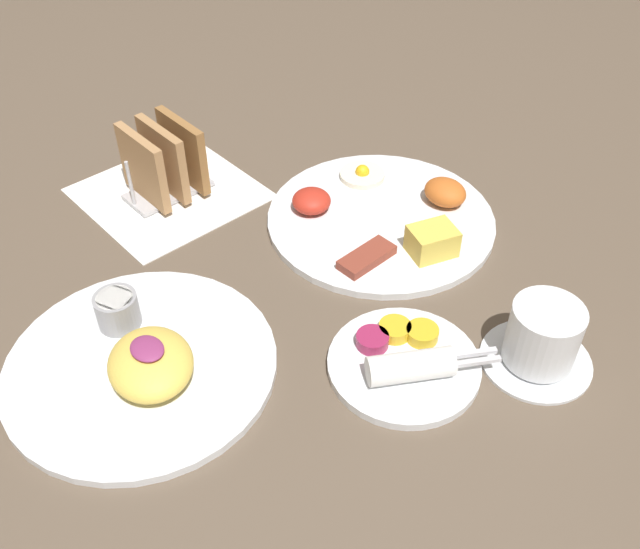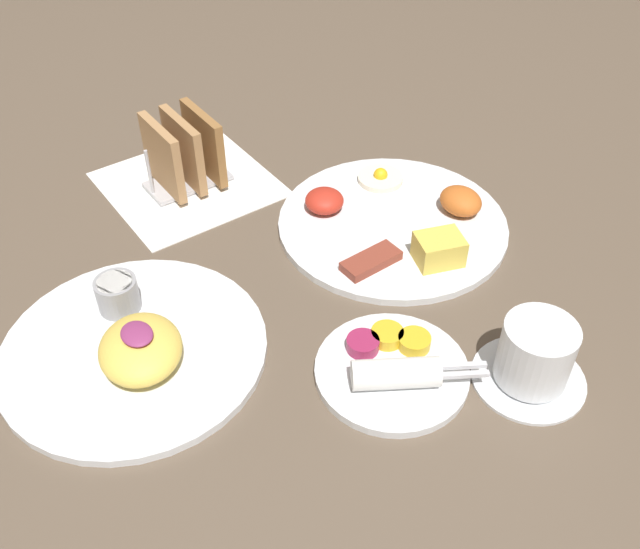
# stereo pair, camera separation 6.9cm
# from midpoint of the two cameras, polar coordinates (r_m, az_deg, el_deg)

# --- Properties ---
(ground_plane) EXTENTS (3.00, 3.00, 0.00)m
(ground_plane) POSITION_cam_midpoint_polar(r_m,az_deg,el_deg) (0.88, -1.46, -0.14)
(ground_plane) COLOR brown
(napkin_flat) EXTENTS (0.22, 0.22, 0.00)m
(napkin_flat) POSITION_cam_midpoint_polar(r_m,az_deg,el_deg) (1.04, -8.60, 7.15)
(napkin_flat) COLOR white
(napkin_flat) RESTS_ON ground_plane
(plate_breakfast) EXTENTS (0.30, 0.30, 0.05)m
(plate_breakfast) POSITION_cam_midpoint_polar(r_m,az_deg,el_deg) (0.95, 8.18, 4.15)
(plate_breakfast) COLOR white
(plate_breakfast) RESTS_ON ground_plane
(plate_condiments) EXTENTS (0.16, 0.16, 0.04)m
(plate_condiments) POSITION_cam_midpoint_polar(r_m,az_deg,el_deg) (0.76, 8.44, -7.50)
(plate_condiments) COLOR white
(plate_condiments) RESTS_ON ground_plane
(plate_foreground) EXTENTS (0.29, 0.29, 0.06)m
(plate_foreground) POSITION_cam_midpoint_polar(r_m,az_deg,el_deg) (0.79, -12.22, -5.62)
(plate_foreground) COLOR white
(plate_foreground) RESTS_ON ground_plane
(toast_rack) EXTENTS (0.10, 0.12, 0.10)m
(toast_rack) POSITION_cam_midpoint_polar(r_m,az_deg,el_deg) (1.01, -8.89, 9.47)
(toast_rack) COLOR #B7B7BC
(toast_rack) RESTS_ON ground_plane
(coffee_cup) EXTENTS (0.12, 0.12, 0.08)m
(coffee_cup) POSITION_cam_midpoint_polar(r_m,az_deg,el_deg) (0.78, 19.28, -6.37)
(coffee_cup) COLOR white
(coffee_cup) RESTS_ON ground_plane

